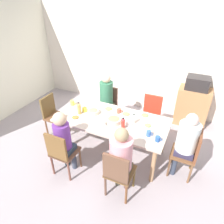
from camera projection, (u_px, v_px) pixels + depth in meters
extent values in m
plane|color=#9A8E94|center=(112.00, 150.00, 3.97)|extent=(7.07, 7.07, 0.00)
cube|color=silver|center=(146.00, 60.00, 4.80)|extent=(6.13, 0.12, 2.60)
cube|color=#C0AB9B|center=(112.00, 120.00, 3.58)|extent=(2.02, 0.98, 0.04)
cylinder|color=#AE7C47|center=(61.00, 135.00, 3.81)|extent=(0.07, 0.07, 0.72)
cylinder|color=tan|center=(153.00, 165.00, 3.16)|extent=(0.07, 0.07, 0.72)
cylinder|color=#A4844E|center=(83.00, 115.00, 4.41)|extent=(0.07, 0.07, 0.72)
cylinder|color=#B28152|center=(164.00, 137.00, 3.76)|extent=(0.07, 0.07, 0.72)
cube|color=brown|center=(183.00, 154.00, 3.27)|extent=(0.40, 0.40, 0.04)
cylinder|color=brown|center=(190.00, 174.00, 3.20)|extent=(0.04, 0.04, 0.43)
cylinder|color=brown|center=(192.00, 160.00, 3.46)|extent=(0.04, 0.04, 0.43)
cylinder|color=brown|center=(169.00, 167.00, 3.32)|extent=(0.04, 0.04, 0.43)
cylinder|color=brown|center=(173.00, 154.00, 3.58)|extent=(0.04, 0.04, 0.43)
cube|color=brown|center=(198.00, 146.00, 3.08)|extent=(0.04, 0.38, 0.45)
cylinder|color=#343C4D|center=(174.00, 164.00, 3.36)|extent=(0.09, 0.09, 0.45)
cylinder|color=#2E3742|center=(176.00, 158.00, 3.48)|extent=(0.09, 0.09, 0.45)
cube|color=#302B45|center=(184.00, 151.00, 3.24)|extent=(0.30, 0.30, 0.10)
cylinder|color=silver|center=(188.00, 137.00, 3.08)|extent=(0.33, 0.33, 0.49)
sphere|color=beige|center=(192.00, 120.00, 2.91)|extent=(0.19, 0.19, 0.19)
cube|color=brown|center=(107.00, 108.00, 4.53)|extent=(0.40, 0.40, 0.04)
cylinder|color=brown|center=(116.00, 114.00, 4.72)|extent=(0.04, 0.04, 0.43)
cylinder|color=brown|center=(104.00, 111.00, 4.84)|extent=(0.04, 0.04, 0.43)
cylinder|color=brown|center=(110.00, 122.00, 4.46)|extent=(0.04, 0.04, 0.43)
cylinder|color=brown|center=(97.00, 118.00, 4.58)|extent=(0.04, 0.04, 0.43)
cube|color=brown|center=(110.00, 96.00, 4.54)|extent=(0.38, 0.04, 0.45)
cylinder|color=brown|center=(108.00, 119.00, 4.54)|extent=(0.09, 0.09, 0.45)
cylinder|color=brown|center=(102.00, 117.00, 4.59)|extent=(0.09, 0.09, 0.45)
cube|color=brown|center=(107.00, 106.00, 4.50)|extent=(0.30, 0.30, 0.10)
cylinder|color=#326D4E|center=(106.00, 93.00, 4.33)|extent=(0.29, 0.29, 0.53)
sphere|color=beige|center=(106.00, 78.00, 4.14)|extent=(0.20, 0.20, 0.20)
cube|color=brown|center=(120.00, 171.00, 2.95)|extent=(0.40, 0.40, 0.04)
cylinder|color=brown|center=(105.00, 186.00, 3.00)|extent=(0.04, 0.04, 0.43)
cylinder|color=brown|center=(126.00, 194.00, 2.88)|extent=(0.04, 0.04, 0.43)
cylinder|color=brown|center=(115.00, 170.00, 3.26)|extent=(0.04, 0.04, 0.43)
cylinder|color=brown|center=(134.00, 177.00, 3.14)|extent=(0.04, 0.04, 0.43)
cube|color=brown|center=(116.00, 169.00, 2.69)|extent=(0.38, 0.04, 0.45)
cylinder|color=#504C3C|center=(118.00, 175.00, 3.17)|extent=(0.09, 0.09, 0.45)
cylinder|color=brown|center=(127.00, 178.00, 3.11)|extent=(0.09, 0.09, 0.45)
cube|color=#4F4835|center=(120.00, 169.00, 2.92)|extent=(0.30, 0.30, 0.10)
cylinder|color=pink|center=(121.00, 154.00, 2.76)|extent=(0.32, 0.32, 0.50)
sphere|color=#9F845F|center=(122.00, 135.00, 2.58)|extent=(0.20, 0.20, 0.20)
cube|color=brown|center=(65.00, 152.00, 3.31)|extent=(0.40, 0.40, 0.04)
cylinder|color=brown|center=(53.00, 165.00, 3.36)|extent=(0.04, 0.04, 0.43)
cylinder|color=brown|center=(69.00, 171.00, 3.24)|extent=(0.04, 0.04, 0.43)
cylinder|color=brown|center=(65.00, 152.00, 3.62)|extent=(0.04, 0.04, 0.43)
cylinder|color=brown|center=(80.00, 158.00, 3.50)|extent=(0.04, 0.04, 0.43)
cube|color=brown|center=(56.00, 148.00, 3.05)|extent=(0.38, 0.04, 0.45)
cylinder|color=#253A45|center=(66.00, 156.00, 3.53)|extent=(0.09, 0.09, 0.45)
cylinder|color=#363C4C|center=(74.00, 158.00, 3.48)|extent=(0.09, 0.09, 0.45)
cube|color=#283444|center=(65.00, 149.00, 3.28)|extent=(0.30, 0.30, 0.10)
cylinder|color=#68348F|center=(62.00, 136.00, 3.13)|extent=(0.26, 0.26, 0.46)
sphere|color=tan|center=(60.00, 119.00, 2.96)|extent=(0.22, 0.22, 0.22)
cube|color=brown|center=(56.00, 117.00, 4.21)|extent=(0.40, 0.40, 0.04)
cylinder|color=brown|center=(57.00, 120.00, 4.52)|extent=(0.04, 0.04, 0.43)
cylinder|color=brown|center=(47.00, 128.00, 4.26)|extent=(0.04, 0.04, 0.43)
cylinder|color=brown|center=(69.00, 123.00, 4.40)|extent=(0.04, 0.04, 0.43)
cylinder|color=brown|center=(59.00, 132.00, 4.14)|extent=(0.04, 0.04, 0.43)
cube|color=brown|center=(48.00, 106.00, 4.15)|extent=(0.04, 0.38, 0.45)
cube|color=#AE2A1E|center=(149.00, 118.00, 4.17)|extent=(0.40, 0.40, 0.04)
cylinder|color=red|center=(158.00, 125.00, 4.36)|extent=(0.04, 0.04, 0.43)
cylinder|color=#B8332A|center=(143.00, 121.00, 4.48)|extent=(0.04, 0.04, 0.43)
cylinder|color=red|center=(154.00, 133.00, 4.10)|extent=(0.04, 0.04, 0.43)
cylinder|color=#AD2529|center=(138.00, 129.00, 4.22)|extent=(0.04, 0.04, 0.43)
cube|color=red|center=(153.00, 105.00, 4.18)|extent=(0.38, 0.04, 0.45)
cylinder|color=white|center=(75.00, 118.00, 3.58)|extent=(0.23, 0.23, 0.01)
ellipsoid|color=#A96F32|center=(75.00, 117.00, 3.57)|extent=(0.13, 0.13, 0.02)
cylinder|color=white|center=(145.00, 116.00, 3.64)|extent=(0.26, 0.26, 0.01)
ellipsoid|color=#7DA051|center=(145.00, 115.00, 3.63)|extent=(0.14, 0.14, 0.02)
cylinder|color=white|center=(109.00, 109.00, 3.84)|extent=(0.25, 0.25, 0.01)
ellipsoid|color=tan|center=(109.00, 109.00, 3.83)|extent=(0.14, 0.14, 0.02)
cylinder|color=silver|center=(148.00, 126.00, 3.37)|extent=(0.21, 0.21, 0.01)
ellipsoid|color=#7E9555|center=(148.00, 125.00, 3.36)|extent=(0.12, 0.12, 0.02)
cylinder|color=white|center=(126.00, 115.00, 3.68)|extent=(0.25, 0.25, 0.01)
ellipsoid|color=#D38255|center=(126.00, 114.00, 3.67)|extent=(0.14, 0.14, 0.02)
cylinder|color=beige|center=(114.00, 121.00, 3.46)|extent=(0.26, 0.26, 0.08)
ellipsoid|color=#90A55A|center=(114.00, 119.00, 3.44)|extent=(0.20, 0.20, 0.04)
cylinder|color=beige|center=(93.00, 112.00, 3.71)|extent=(0.21, 0.21, 0.07)
ellipsoid|color=#889E62|center=(93.00, 110.00, 3.69)|extent=(0.17, 0.17, 0.04)
cylinder|color=#CB4E3C|center=(119.00, 111.00, 3.72)|extent=(0.08, 0.08, 0.09)
torus|color=#D14E35|center=(122.00, 112.00, 3.70)|extent=(0.05, 0.01, 0.05)
cylinder|color=white|center=(128.00, 123.00, 3.39)|extent=(0.08, 0.08, 0.08)
torus|color=white|center=(131.00, 124.00, 3.37)|extent=(0.05, 0.01, 0.05)
cylinder|color=white|center=(102.00, 124.00, 3.37)|extent=(0.08, 0.08, 0.09)
torus|color=white|center=(104.00, 124.00, 3.35)|extent=(0.05, 0.01, 0.05)
cylinder|color=#355EA6|center=(149.00, 133.00, 3.14)|extent=(0.07, 0.07, 0.10)
torus|color=#3257A3|center=(152.00, 134.00, 3.12)|extent=(0.05, 0.01, 0.05)
cylinder|color=#EBC952|center=(72.00, 103.00, 3.98)|extent=(0.08, 0.08, 0.10)
torus|color=yellow|center=(74.00, 103.00, 3.96)|extent=(0.05, 0.01, 0.05)
cylinder|color=#2A539D|center=(158.00, 139.00, 3.03)|extent=(0.08, 0.08, 0.09)
torus|color=#2C559B|center=(161.00, 140.00, 3.01)|extent=(0.05, 0.01, 0.05)
cylinder|color=#D4553B|center=(61.00, 116.00, 3.58)|extent=(0.08, 0.08, 0.09)
torus|color=#CA5042|center=(63.00, 116.00, 3.56)|extent=(0.05, 0.01, 0.05)
cylinder|color=yellow|center=(84.00, 109.00, 3.78)|extent=(0.09, 0.09, 0.08)
torus|color=#E4C353|center=(87.00, 110.00, 3.76)|extent=(0.05, 0.01, 0.05)
cylinder|color=red|center=(123.00, 124.00, 3.29)|extent=(0.06, 0.06, 0.17)
cone|color=red|center=(123.00, 119.00, 3.24)|extent=(0.06, 0.06, 0.03)
cylinder|color=black|center=(123.00, 118.00, 3.23)|extent=(0.03, 0.03, 0.01)
cylinder|color=silver|center=(134.00, 120.00, 3.42)|extent=(0.06, 0.06, 0.15)
cone|color=silver|center=(134.00, 116.00, 3.37)|extent=(0.05, 0.05, 0.03)
cylinder|color=black|center=(134.00, 115.00, 3.36)|extent=(0.03, 0.03, 0.01)
cylinder|color=tan|center=(79.00, 109.00, 3.67)|extent=(0.07, 0.07, 0.20)
cone|color=tan|center=(79.00, 104.00, 3.61)|extent=(0.06, 0.06, 0.03)
cylinder|color=black|center=(79.00, 103.00, 3.60)|extent=(0.03, 0.03, 0.01)
cube|color=#AF784B|center=(192.00, 107.00, 4.57)|extent=(0.70, 0.44, 0.90)
cube|color=#2A2626|center=(198.00, 83.00, 4.25)|extent=(0.48, 0.36, 0.28)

